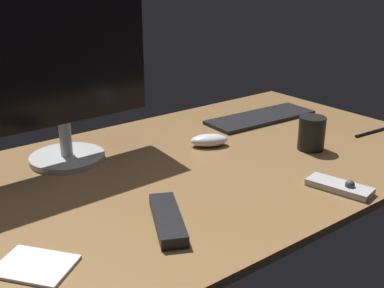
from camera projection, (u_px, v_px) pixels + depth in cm
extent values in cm
cube|color=olive|center=(205.00, 165.00, 131.89)|extent=(140.00, 84.00, 2.00)
cylinder|color=#BDBDBD|center=(67.00, 158.00, 132.05)|extent=(20.17, 20.17, 1.56)
cylinder|color=#BDBDBD|center=(66.00, 139.00, 130.12)|extent=(3.24, 3.24, 9.35)
cube|color=black|center=(58.00, 61.00, 122.73)|extent=(49.83, 4.26, 32.57)
cube|color=black|center=(261.00, 117.00, 166.58)|extent=(40.03, 15.63, 1.22)
ellipsoid|color=silver|center=(209.00, 140.00, 142.04)|extent=(12.37, 10.22, 3.54)
cube|color=#B7B7BC|center=(339.00, 187.00, 114.96)|extent=(8.90, 16.03, 1.63)
sphere|color=#3F3F44|center=(350.00, 185.00, 113.08)|extent=(2.29, 2.29, 2.29)
cube|color=black|center=(168.00, 219.00, 99.61)|extent=(13.44, 19.79, 2.53)
cylinder|color=black|center=(312.00, 133.00, 138.55)|extent=(7.57, 7.57, 9.66)
cube|color=white|center=(35.00, 266.00, 85.98)|extent=(15.66, 16.37, 0.62)
cylinder|color=black|center=(370.00, 132.00, 152.61)|extent=(13.81, 1.94, 0.86)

